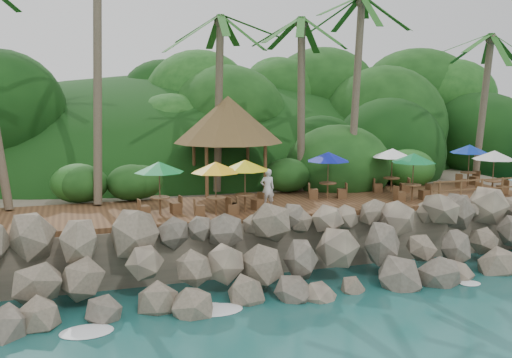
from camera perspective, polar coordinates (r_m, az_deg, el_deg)
name	(u,v)px	position (r m, az deg, el deg)	size (l,w,h in m)	color
ground	(310,303)	(20.42, 5.27, -11.98)	(140.00, 140.00, 0.00)	#19514F
land_base	(205,193)	(34.93, -5.03, -1.40)	(32.00, 25.20, 2.10)	gray
jungle_hill	(182,190)	(42.34, -7.27, -1.07)	(44.80, 28.00, 15.40)	#143811
seawall	(289,255)	(21.81, 3.24, -7.40)	(29.00, 4.00, 2.30)	gray
terrace	(256,206)	(25.22, 0.00, -2.69)	(26.00, 5.00, 0.20)	brown
jungle_foliage	(209,214)	(34.17, -4.63, -3.42)	(44.00, 16.00, 12.00)	#143811
foam_line	(306,299)	(20.67, 4.94, -11.63)	(25.20, 0.80, 0.06)	white
palapa	(228,119)	(27.93, -2.74, 5.85)	(5.28, 5.28, 4.60)	brown
dining_clusters	(310,162)	(25.46, 5.27, 1.62)	(25.56, 5.16, 2.12)	brown
railing	(502,186)	(28.41, 22.93, -0.65)	(7.20, 0.10, 1.00)	brown
waiter	(267,189)	(24.18, 1.12, -0.95)	(0.61, 0.40, 1.67)	silver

